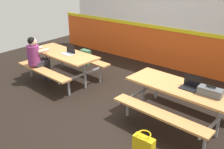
{
  "coord_description": "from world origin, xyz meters",
  "views": [
    {
      "loc": [
        3.23,
        -4.0,
        2.76
      ],
      "look_at": [
        0.0,
        0.09,
        0.55
      ],
      "focal_mm": 41.06,
      "sensor_mm": 36.0,
      "label": 1
    }
  ],
  "objects_px": {
    "laptop_silver": "(69,52)",
    "toolbox_grey": "(210,92)",
    "laptop_dark": "(190,86)",
    "picnic_table_right": "(178,94)",
    "backpack_dark": "(86,57)",
    "student_nearer": "(36,56)",
    "picnic_table_left": "(64,59)",
    "tote_bag_bright": "(144,146)"
  },
  "relations": [
    {
      "from": "picnic_table_right",
      "to": "backpack_dark",
      "type": "bearing_deg",
      "value": 161.22
    },
    {
      "from": "picnic_table_left",
      "to": "toolbox_grey",
      "type": "xyz_separation_m",
      "value": [
        3.72,
        -0.04,
        0.24
      ]
    },
    {
      "from": "picnic_table_left",
      "to": "student_nearer",
      "type": "relative_size",
      "value": 1.65
    },
    {
      "from": "laptop_silver",
      "to": "backpack_dark",
      "type": "distance_m",
      "value": 1.43
    },
    {
      "from": "picnic_table_left",
      "to": "picnic_table_right",
      "type": "bearing_deg",
      "value": -0.04
    },
    {
      "from": "picnic_table_left",
      "to": "laptop_silver",
      "type": "xyz_separation_m",
      "value": [
        0.17,
        0.03,
        0.21
      ]
    },
    {
      "from": "laptop_dark",
      "to": "toolbox_grey",
      "type": "relative_size",
      "value": 0.84
    },
    {
      "from": "picnic_table_left",
      "to": "tote_bag_bright",
      "type": "height_order",
      "value": "picnic_table_left"
    },
    {
      "from": "picnic_table_right",
      "to": "tote_bag_bright",
      "type": "bearing_deg",
      "value": -87.61
    },
    {
      "from": "toolbox_grey",
      "to": "student_nearer",
      "type": "bearing_deg",
      "value": -173.25
    },
    {
      "from": "backpack_dark",
      "to": "tote_bag_bright",
      "type": "xyz_separation_m",
      "value": [
        3.6,
        -2.48,
        -0.02
      ]
    },
    {
      "from": "laptop_silver",
      "to": "toolbox_grey",
      "type": "bearing_deg",
      "value": -1.09
    },
    {
      "from": "picnic_table_left",
      "to": "laptop_silver",
      "type": "distance_m",
      "value": 0.27
    },
    {
      "from": "laptop_dark",
      "to": "picnic_table_right",
      "type": "bearing_deg",
      "value": -173.03
    },
    {
      "from": "toolbox_grey",
      "to": "backpack_dark",
      "type": "bearing_deg",
      "value": 163.14
    },
    {
      "from": "student_nearer",
      "to": "laptop_silver",
      "type": "bearing_deg",
      "value": 44.06
    },
    {
      "from": "toolbox_grey",
      "to": "picnic_table_right",
      "type": "bearing_deg",
      "value": 175.92
    },
    {
      "from": "laptop_silver",
      "to": "laptop_dark",
      "type": "relative_size",
      "value": 1.0
    },
    {
      "from": "toolbox_grey",
      "to": "picnic_table_left",
      "type": "bearing_deg",
      "value": 179.35
    },
    {
      "from": "laptop_silver",
      "to": "student_nearer",
      "type": "bearing_deg",
      "value": -135.94
    },
    {
      "from": "laptop_dark",
      "to": "tote_bag_bright",
      "type": "height_order",
      "value": "laptop_dark"
    },
    {
      "from": "laptop_dark",
      "to": "toolbox_grey",
      "type": "xyz_separation_m",
      "value": [
        0.37,
        -0.06,
        0.02
      ]
    },
    {
      "from": "picnic_table_right",
      "to": "laptop_dark",
      "type": "relative_size",
      "value": 5.95
    },
    {
      "from": "toolbox_grey",
      "to": "backpack_dark",
      "type": "relative_size",
      "value": 0.91
    },
    {
      "from": "student_nearer",
      "to": "backpack_dark",
      "type": "distance_m",
      "value": 1.8
    },
    {
      "from": "picnic_table_right",
      "to": "laptop_silver",
      "type": "distance_m",
      "value": 2.98
    },
    {
      "from": "laptop_silver",
      "to": "toolbox_grey",
      "type": "relative_size",
      "value": 0.84
    },
    {
      "from": "student_nearer",
      "to": "laptop_dark",
      "type": "bearing_deg",
      "value": 8.38
    },
    {
      "from": "student_nearer",
      "to": "laptop_silver",
      "type": "xyz_separation_m",
      "value": [
        0.57,
        0.55,
        0.08
      ]
    },
    {
      "from": "student_nearer",
      "to": "tote_bag_bright",
      "type": "relative_size",
      "value": 2.81
    },
    {
      "from": "picnic_table_right",
      "to": "student_nearer",
      "type": "xyz_separation_m",
      "value": [
        -3.55,
        -0.53,
        0.13
      ]
    },
    {
      "from": "student_nearer",
      "to": "laptop_dark",
      "type": "xyz_separation_m",
      "value": [
        3.74,
        0.55,
        0.08
      ]
    },
    {
      "from": "laptop_dark",
      "to": "toolbox_grey",
      "type": "height_order",
      "value": "laptop_dark"
    },
    {
      "from": "laptop_silver",
      "to": "picnic_table_left",
      "type": "bearing_deg",
      "value": -171.82
    },
    {
      "from": "picnic_table_left",
      "to": "toolbox_grey",
      "type": "bearing_deg",
      "value": -0.65
    },
    {
      "from": "student_nearer",
      "to": "tote_bag_bright",
      "type": "height_order",
      "value": "student_nearer"
    },
    {
      "from": "picnic_table_right",
      "to": "tote_bag_bright",
      "type": "distance_m",
      "value": 1.33
    },
    {
      "from": "picnic_table_right",
      "to": "student_nearer",
      "type": "relative_size",
      "value": 1.65
    },
    {
      "from": "student_nearer",
      "to": "toolbox_grey",
      "type": "bearing_deg",
      "value": 6.75
    },
    {
      "from": "toolbox_grey",
      "to": "backpack_dark",
      "type": "xyz_separation_m",
      "value": [
        -4.11,
        1.25,
        -0.6
      ]
    },
    {
      "from": "picnic_table_left",
      "to": "laptop_dark",
      "type": "bearing_deg",
      "value": 0.37
    },
    {
      "from": "laptop_dark",
      "to": "backpack_dark",
      "type": "relative_size",
      "value": 0.76
    }
  ]
}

